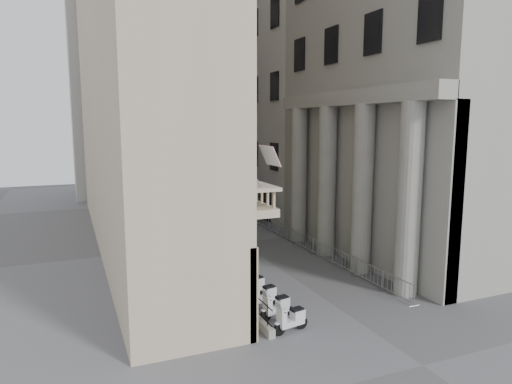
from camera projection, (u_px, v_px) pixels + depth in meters
ground at (423, 366)px, 16.85m from camera, size 120.00×120.00×0.00m
left_building at (124, 5)px, 31.59m from camera, size 5.00×36.00×34.00m
far_building at (161, 75)px, 58.48m from camera, size 22.00×10.00×30.00m
iron_fence at (189, 252)px, 31.67m from camera, size 0.30×28.00×1.40m
blue_awning at (257, 220)px, 42.17m from camera, size 1.60×3.00×3.00m
flag at (269, 328)px, 19.90m from camera, size 1.00×1.40×8.20m
scooter_0 at (291, 332)px, 19.57m from camera, size 1.48×0.80×1.50m
scooter_1 at (276, 318)px, 20.92m from camera, size 1.48×0.80×1.50m
scooter_2 at (264, 307)px, 22.26m from camera, size 1.48×0.80×1.50m
scooter_3 at (252, 296)px, 23.61m from camera, size 1.48×0.80×1.50m
scooter_4 at (242, 287)px, 24.95m from camera, size 1.48×0.80×1.50m
scooter_5 at (233, 279)px, 26.30m from camera, size 1.48×0.80×1.50m
scooter_6 at (225, 271)px, 27.64m from camera, size 1.48×0.80×1.50m
scooter_7 at (218, 264)px, 28.99m from camera, size 1.48×0.80×1.50m
scooter_8 at (211, 258)px, 30.34m from camera, size 1.48×0.80×1.50m
scooter_9 at (205, 252)px, 31.68m from camera, size 1.48×0.80×1.50m
scooter_10 at (199, 247)px, 33.03m from camera, size 1.48×0.80×1.50m
scooter_11 at (194, 242)px, 34.37m from camera, size 1.48×0.80×1.50m
scooter_12 at (189, 238)px, 35.72m from camera, size 1.48×0.80×1.50m
scooter_13 at (185, 234)px, 37.06m from camera, size 1.48×0.80×1.50m
scooter_14 at (180, 230)px, 38.41m from camera, size 1.48×0.80×1.50m
scooter_15 at (177, 226)px, 39.75m from camera, size 1.48×0.80×1.50m
barrier_0 at (398, 298)px, 23.39m from camera, size 0.60×2.40×1.10m
barrier_1 at (368, 282)px, 25.67m from camera, size 0.60×2.40×1.10m
barrier_2 at (343, 269)px, 27.96m from camera, size 0.60×2.40×1.10m
barrier_3 at (322, 258)px, 30.24m from camera, size 0.60×2.40×1.10m
barrier_4 at (304, 249)px, 32.52m from camera, size 0.60×2.40×1.10m
barrier_5 at (289, 241)px, 34.81m from camera, size 0.60×2.40×1.10m
barrier_6 at (275, 233)px, 37.09m from camera, size 0.60×2.40×1.10m
barrier_7 at (263, 227)px, 39.38m from camera, size 0.60×2.40×1.10m
barrier_8 at (252, 221)px, 41.66m from camera, size 0.60×2.40×1.10m
barrier_9 at (242, 216)px, 43.95m from camera, size 0.60×2.40×1.10m
security_tent at (177, 196)px, 37.33m from camera, size 4.39×4.39×3.57m
street_lamp at (189, 171)px, 38.80m from camera, size 2.59×0.96×8.19m
info_kiosk at (231, 253)px, 28.35m from camera, size 0.49×0.83×1.69m
pedestrian_a at (193, 207)px, 43.68m from camera, size 0.76×0.58×1.87m
pedestrian_b at (226, 209)px, 42.61m from camera, size 1.12×1.07×1.82m
pedestrian_c at (176, 199)px, 48.46m from camera, size 1.02×0.91×1.76m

